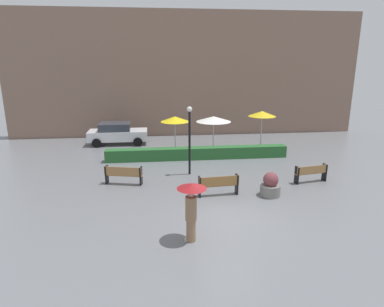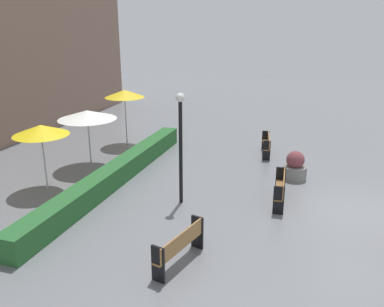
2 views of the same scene
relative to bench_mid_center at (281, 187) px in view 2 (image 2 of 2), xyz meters
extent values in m
plane|color=slate|center=(-0.09, -2.44, -0.56)|extent=(60.00, 60.00, 0.00)
cube|color=olive|center=(0.00, 0.06, -0.09)|extent=(1.86, 0.38, 0.04)
cube|color=olive|center=(0.01, -0.08, 0.15)|extent=(1.85, 0.19, 0.44)
cube|color=black|center=(-0.87, -0.03, -0.09)|extent=(0.09, 0.34, 0.93)
cube|color=black|center=(0.86, 0.11, -0.09)|extent=(0.09, 0.34, 0.93)
cube|color=#9E7242|center=(4.90, 1.22, -0.09)|extent=(1.74, 0.52, 0.04)
cube|color=#9E7242|center=(4.93, 1.09, 0.13)|extent=(1.71, 0.34, 0.40)
cube|color=black|center=(4.12, 1.07, -0.11)|extent=(0.12, 0.33, 0.88)
cube|color=black|center=(5.70, 1.34, -0.11)|extent=(0.12, 0.33, 0.88)
cube|color=#9E7242|center=(-4.34, 1.99, -0.11)|extent=(1.86, 0.67, 0.04)
cube|color=#9E7242|center=(-4.38, 1.85, 0.14)|extent=(1.81, 0.47, 0.44)
cube|color=black|center=(-5.19, 2.17, -0.10)|extent=(0.14, 0.35, 0.91)
cube|color=black|center=(-3.50, 1.76, -0.10)|extent=(0.14, 0.35, 0.91)
cylinder|color=slate|center=(2.32, -0.26, -0.30)|extent=(0.90, 0.90, 0.51)
sphere|color=brown|center=(2.32, -0.26, 0.20)|extent=(0.68, 0.68, 0.68)
cylinder|color=black|center=(-0.97, 3.12, 1.13)|extent=(0.12, 0.12, 3.37)
sphere|color=white|center=(-0.97, 3.12, 2.94)|extent=(0.28, 0.28, 0.28)
cylinder|color=silver|center=(-1.42, 8.02, 0.53)|extent=(0.06, 0.06, 2.18)
cone|color=yellow|center=(-1.42, 8.02, 1.62)|extent=(1.90, 1.90, 0.35)
cylinder|color=silver|center=(1.13, 7.79, 0.53)|extent=(0.06, 0.06, 2.17)
cone|color=white|center=(1.13, 7.79, 1.62)|extent=(2.31, 2.31, 0.35)
cylinder|color=silver|center=(4.43, 7.83, 0.68)|extent=(0.06, 0.06, 2.46)
cone|color=yellow|center=(4.43, 7.83, 1.91)|extent=(1.84, 1.84, 0.35)
cube|color=#28602D|center=(-0.18, 5.96, -0.19)|extent=(11.20, 0.70, 0.73)
camera|label=1|loc=(-2.76, -13.84, 5.29)|focal=31.32mm
camera|label=2|loc=(-12.56, -1.06, 5.20)|focal=38.11mm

